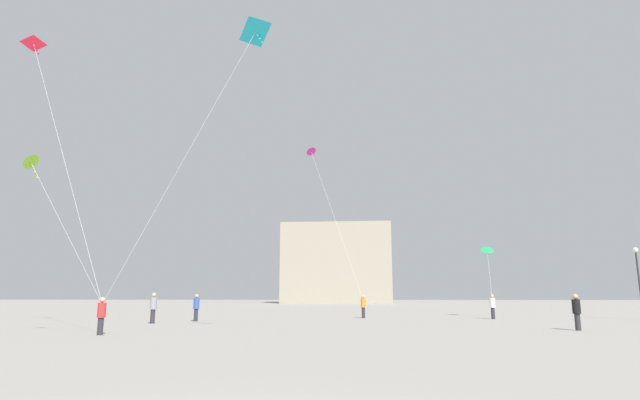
# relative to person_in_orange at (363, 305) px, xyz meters

# --- Properties ---
(person_in_orange) EXTENTS (0.37, 0.37, 1.68)m
(person_in_orange) POSITION_rel_person_in_orange_xyz_m (0.00, 0.00, 0.00)
(person_in_orange) COLOR #2D2D33
(person_in_orange) RESTS_ON ground_plane
(person_in_red) EXTENTS (0.35, 0.35, 1.60)m
(person_in_red) POSITION_rel_person_in_orange_xyz_m (-11.78, -16.10, -0.04)
(person_in_red) COLOR #2D2D33
(person_in_red) RESTS_ON ground_plane
(person_in_grey) EXTENTS (0.40, 0.40, 1.81)m
(person_in_grey) POSITION_rel_person_in_orange_xyz_m (-12.88, -7.60, 0.07)
(person_in_grey) COLOR #2D2D33
(person_in_grey) RESTS_ON ground_plane
(person_in_white) EXTENTS (0.38, 0.38, 1.73)m
(person_in_white) POSITION_rel_person_in_orange_xyz_m (9.14, -0.94, 0.02)
(person_in_white) COLOR #2D2D33
(person_in_white) RESTS_ON ground_plane
(person_in_blue) EXTENTS (0.38, 0.38, 1.74)m
(person_in_blue) POSITION_rel_person_in_orange_xyz_m (-11.00, -5.13, 0.03)
(person_in_blue) COLOR #2D2D33
(person_in_blue) RESTS_ON ground_plane
(person_in_black) EXTENTS (0.38, 0.38, 1.74)m
(person_in_black) POSITION_rel_person_in_orange_xyz_m (10.05, -12.11, 0.03)
(person_in_black) COLOR #2D2D33
(person_in_black) RESTS_ON ground_plane
(kite_lime_diamond) EXTENTS (3.10, 2.14, 6.33)m
(kite_lime_diamond) POSITION_rel_person_in_orange_xyz_m (-14.52, -17.80, 6.27)
(kite_lime_diamond) COLOR #8CD12D
(kite_cyan_delta) EXTENTS (7.62, 2.67, 11.99)m
(kite_cyan_delta) POSITION_rel_person_in_orange_xyz_m (-5.05, -18.05, 11.71)
(kite_cyan_delta) COLOR #1EB2C6
(kite_emerald_diamond) EXTENTS (1.22, 3.51, 4.24)m
(kite_emerald_diamond) POSITION_rel_person_in_orange_xyz_m (9.85, 2.09, 4.26)
(kite_emerald_diamond) COLOR green
(kite_magenta_diamond) EXTENTS (4.58, 1.92, 12.26)m
(kite_magenta_diamond) POSITION_rel_person_in_orange_xyz_m (-3.94, 1.35, 12.05)
(kite_magenta_diamond) COLOR #D12899
(kite_crimson_delta) EXTENTS (6.91, 2.96, 14.22)m
(kite_crimson_delta) POSITION_rel_person_in_orange_xyz_m (-17.85, -13.61, 13.65)
(kite_crimson_delta) COLOR red
(building_left_hall) EXTENTS (21.55, 11.23, 15.44)m
(building_left_hall) POSITION_rel_person_in_orange_xyz_m (-3.47, 61.30, 6.80)
(building_left_hall) COLOR #A39984
(building_left_hall) RESTS_ON ground_plane
(lamppost_east) EXTENTS (0.36, 0.36, 4.95)m
(lamppost_east) POSITION_rel_person_in_orange_xyz_m (19.06, -1.59, 2.40)
(lamppost_east) COLOR #2D2D30
(lamppost_east) RESTS_ON ground_plane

